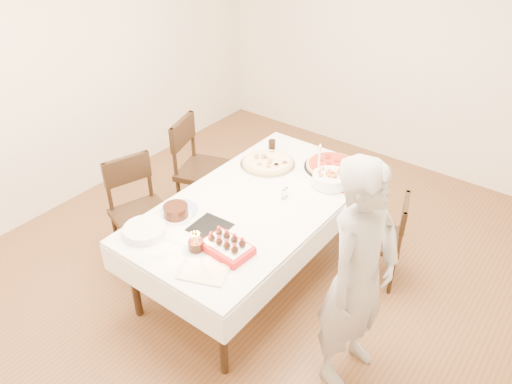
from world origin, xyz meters
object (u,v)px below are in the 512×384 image
Objects in this scene: chair_left_dessert at (142,216)px; pizza_white at (268,162)px; cola_glass at (272,146)px; taper_candle at (319,161)px; chair_left_savory at (206,171)px; pasta_bowl at (330,179)px; layer_cake at (176,211)px; dining_table at (256,238)px; birthday_cake at (196,241)px; strawberry_box at (227,247)px; pizza_pepperoni at (332,166)px; chair_right_savory at (377,238)px; person at (359,278)px.

pizza_white is (0.60, 0.97, 0.29)m from chair_left_dessert.
chair_left_dessert is 8.06× the size of cola_glass.
taper_candle is 2.72× the size of cola_glass.
chair_left_savory is at bearing -168.91° from pizza_white.
pasta_bowl is 1.29m from layer_cake.
chair_left_dessert is 4.05× the size of layer_cake.
cola_glass reaches higher than layer_cake.
dining_table is 6.55× the size of taper_candle.
birthday_cake is (0.89, -0.26, 0.34)m from chair_left_dessert.
dining_table is 2.21× the size of chair_left_dessert.
chair_left_savory is 1.06× the size of chair_left_dessert.
strawberry_box is at bearing 120.20° from chair_left_savory.
pizza_pepperoni is (1.08, 1.26, 0.29)m from chair_left_dessert.
strawberry_box reaches higher than chair_right_savory.
person is at bearing 140.86° from chair_left_savory.
birthday_cake reaches higher than layer_cake.
chair_right_savory is at bearing 2.81° from pizza_white.
chair_left_dessert is (-0.86, -0.46, 0.11)m from dining_table.
layer_cake is 0.70× the size of strawberry_box.
taper_candle reaches higher than strawberry_box.
cola_glass reaches higher than pizza_white.
strawberry_box is (0.18, 0.11, -0.03)m from birthday_cake.
dining_table is 0.77m from strawberry_box.
birthday_cake is at bearing 114.63° from person.
strawberry_box is (0.00, -1.19, -0.12)m from taper_candle.
pizza_pepperoni is at bearing -177.32° from chair_left_savory.
pizza_white is 3.85× the size of birthday_cake.
layer_cake reaches higher than dining_table.
pizza_pepperoni is 2.05× the size of layer_cake.
chair_left_savory is at bearing -69.74° from chair_left_dessert.
taper_candle is at bearing -117.61° from chair_left_dessert.
taper_candle is (-0.88, 0.97, 0.08)m from person.
taper_candle is at bearing 9.63° from pizza_white.
dining_table is at bearing 138.75° from chair_left_savory.
chair_left_savory reaches higher than birthday_cake.
pizza_pepperoni is at bearing 82.81° from birthday_cake.
chair_right_savory is at bearing -22.06° from pizza_pepperoni.
birthday_cake is (-1.06, -0.33, -0.01)m from person.
chair_right_savory reaches higher than pizza_pepperoni.
person is at bearing -37.22° from cola_glass.
pizza_white is 0.49m from taper_candle.
strawberry_box is at bearing -96.55° from pasta_bowl.
chair_left_dessert is at bearing -130.68° from pizza_pepperoni.
pizza_white is at bearing 84.85° from layer_cake.
chair_left_dessert is 7.62× the size of birthday_cake.
chair_left_savory is 4.29× the size of layer_cake.
pizza_white is 1.21m from strawberry_box.
person reaches higher than dining_table.
chair_left_savory is 1.51m from strawberry_box.
strawberry_box is (0.58, -1.32, -0.02)m from cola_glass.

